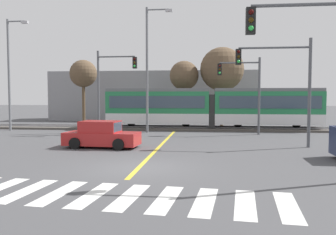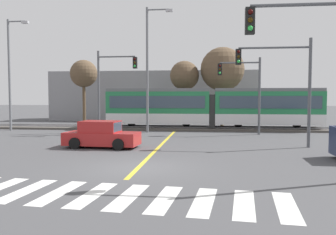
{
  "view_description": "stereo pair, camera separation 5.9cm",
  "coord_description": "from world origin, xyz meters",
  "px_view_note": "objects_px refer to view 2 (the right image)",
  "views": [
    {
      "loc": [
        2.83,
        -14.13,
        2.91
      ],
      "look_at": [
        0.31,
        7.8,
        1.6
      ],
      "focal_mm": 38.0,
      "sensor_mm": 36.0,
      "label": 1
    },
    {
      "loc": [
        2.89,
        -14.12,
        2.91
      ],
      "look_at": [
        0.31,
        7.8,
        1.6
      ],
      "focal_mm": 38.0,
      "sensor_mm": 36.0,
      "label": 2
    }
  ],
  "objects_px": {
    "bare_tree_east": "(222,69)",
    "traffic_light_mid_right": "(284,76)",
    "light_rail_tram": "(212,106)",
    "street_lamp_west": "(11,69)",
    "traffic_light_far_left": "(111,80)",
    "traffic_light_far_right": "(245,84)",
    "bare_tree_far_west": "(84,74)",
    "sedan_crossing": "(102,135)",
    "traffic_light_near_right": "(319,57)",
    "bare_tree_west": "(184,76)",
    "street_lamp_centre": "(149,63)"
  },
  "relations": [
    {
      "from": "street_lamp_centre",
      "to": "traffic_light_mid_right",
      "type": "bearing_deg",
      "value": -39.18
    },
    {
      "from": "traffic_light_mid_right",
      "to": "street_lamp_centre",
      "type": "relative_size",
      "value": 0.62
    },
    {
      "from": "traffic_light_mid_right",
      "to": "traffic_light_far_left",
      "type": "height_order",
      "value": "traffic_light_far_left"
    },
    {
      "from": "light_rail_tram",
      "to": "bare_tree_west",
      "type": "height_order",
      "value": "bare_tree_west"
    },
    {
      "from": "bare_tree_far_west",
      "to": "bare_tree_east",
      "type": "height_order",
      "value": "bare_tree_east"
    },
    {
      "from": "traffic_light_mid_right",
      "to": "street_lamp_west",
      "type": "relative_size",
      "value": 0.66
    },
    {
      "from": "traffic_light_mid_right",
      "to": "street_lamp_centre",
      "type": "distance_m",
      "value": 11.75
    },
    {
      "from": "traffic_light_far_right",
      "to": "bare_tree_far_west",
      "type": "height_order",
      "value": "bare_tree_far_west"
    },
    {
      "from": "traffic_light_far_right",
      "to": "bare_tree_far_west",
      "type": "relative_size",
      "value": 0.88
    },
    {
      "from": "sedan_crossing",
      "to": "traffic_light_mid_right",
      "type": "bearing_deg",
      "value": 7.66
    },
    {
      "from": "traffic_light_far_left",
      "to": "traffic_light_near_right",
      "type": "relative_size",
      "value": 1.02
    },
    {
      "from": "traffic_light_far_left",
      "to": "street_lamp_centre",
      "type": "bearing_deg",
      "value": 8.7
    },
    {
      "from": "traffic_light_far_left",
      "to": "bare_tree_west",
      "type": "xyz_separation_m",
      "value": [
        5.37,
        7.71,
        0.69
      ]
    },
    {
      "from": "street_lamp_west",
      "to": "street_lamp_centre",
      "type": "bearing_deg",
      "value": -0.72
    },
    {
      "from": "traffic_light_far_right",
      "to": "traffic_light_near_right",
      "type": "height_order",
      "value": "traffic_light_near_right"
    },
    {
      "from": "sedan_crossing",
      "to": "bare_tree_far_west",
      "type": "relative_size",
      "value": 0.65
    },
    {
      "from": "bare_tree_east",
      "to": "traffic_light_mid_right",
      "type": "bearing_deg",
      "value": -78.31
    },
    {
      "from": "traffic_light_near_right",
      "to": "bare_tree_far_west",
      "type": "xyz_separation_m",
      "value": [
        -16.56,
        22.96,
        0.97
      ]
    },
    {
      "from": "traffic_light_far_left",
      "to": "traffic_light_near_right",
      "type": "bearing_deg",
      "value": -53.01
    },
    {
      "from": "street_lamp_west",
      "to": "bare_tree_east",
      "type": "bearing_deg",
      "value": 21.06
    },
    {
      "from": "traffic_light_far_left",
      "to": "bare_tree_west",
      "type": "distance_m",
      "value": 9.42
    },
    {
      "from": "bare_tree_west",
      "to": "bare_tree_east",
      "type": "xyz_separation_m",
      "value": [
        3.74,
        -0.18,
        0.62
      ]
    },
    {
      "from": "traffic_light_far_left",
      "to": "bare_tree_far_west",
      "type": "bearing_deg",
      "value": 123.31
    },
    {
      "from": "light_rail_tram",
      "to": "traffic_light_far_right",
      "type": "height_order",
      "value": "traffic_light_far_right"
    },
    {
      "from": "traffic_light_near_right",
      "to": "light_rail_tram",
      "type": "bearing_deg",
      "value": 100.27
    },
    {
      "from": "bare_tree_east",
      "to": "traffic_light_near_right",
      "type": "bearing_deg",
      "value": -83.95
    },
    {
      "from": "street_lamp_west",
      "to": "bare_tree_far_west",
      "type": "xyz_separation_m",
      "value": [
        3.81,
        7.04,
        -0.05
      ]
    },
    {
      "from": "traffic_light_mid_right",
      "to": "bare_tree_west",
      "type": "xyz_separation_m",
      "value": [
        -6.72,
        14.6,
        0.85
      ]
    },
    {
      "from": "sedan_crossing",
      "to": "traffic_light_near_right",
      "type": "xyz_separation_m",
      "value": [
        9.75,
        -7.03,
        3.53
      ]
    },
    {
      "from": "traffic_light_far_right",
      "to": "traffic_light_mid_right",
      "type": "bearing_deg",
      "value": -77.05
    },
    {
      "from": "traffic_light_mid_right",
      "to": "street_lamp_centre",
      "type": "height_order",
      "value": "street_lamp_centre"
    },
    {
      "from": "traffic_light_far_right",
      "to": "traffic_light_far_left",
      "type": "bearing_deg",
      "value": 178.84
    },
    {
      "from": "traffic_light_far_left",
      "to": "street_lamp_west",
      "type": "relative_size",
      "value": 0.7
    },
    {
      "from": "bare_tree_west",
      "to": "traffic_light_near_right",
      "type": "bearing_deg",
      "value": -75.01
    },
    {
      "from": "traffic_light_near_right",
      "to": "street_lamp_west",
      "type": "xyz_separation_m",
      "value": [
        -20.37,
        15.92,
        1.01
      ]
    },
    {
      "from": "light_rail_tram",
      "to": "bare_tree_far_west",
      "type": "distance_m",
      "value": 14.1
    },
    {
      "from": "sedan_crossing",
      "to": "street_lamp_centre",
      "type": "height_order",
      "value": "street_lamp_centre"
    },
    {
      "from": "light_rail_tram",
      "to": "street_lamp_west",
      "type": "distance_m",
      "value": 17.5
    },
    {
      "from": "traffic_light_near_right",
      "to": "bare_tree_far_west",
      "type": "distance_m",
      "value": 28.32
    },
    {
      "from": "sedan_crossing",
      "to": "street_lamp_centre",
      "type": "bearing_deg",
      "value": 81.69
    },
    {
      "from": "sedan_crossing",
      "to": "traffic_light_near_right",
      "type": "distance_m",
      "value": 12.52
    },
    {
      "from": "sedan_crossing",
      "to": "bare_tree_east",
      "type": "height_order",
      "value": "bare_tree_east"
    },
    {
      "from": "traffic_light_far_left",
      "to": "street_lamp_west",
      "type": "bearing_deg",
      "value": 176.01
    },
    {
      "from": "sedan_crossing",
      "to": "light_rail_tram",
      "type": "bearing_deg",
      "value": 62.0
    },
    {
      "from": "light_rail_tram",
      "to": "street_lamp_west",
      "type": "relative_size",
      "value": 1.97
    },
    {
      "from": "bare_tree_far_west",
      "to": "bare_tree_east",
      "type": "distance_m",
      "value": 14.14
    },
    {
      "from": "sedan_crossing",
      "to": "traffic_light_mid_right",
      "type": "height_order",
      "value": "traffic_light_mid_right"
    },
    {
      "from": "bare_tree_far_west",
      "to": "bare_tree_west",
      "type": "relative_size",
      "value": 1.03
    },
    {
      "from": "traffic_light_far_right",
      "to": "bare_tree_east",
      "type": "relative_size",
      "value": 0.76
    },
    {
      "from": "bare_tree_far_west",
      "to": "bare_tree_east",
      "type": "relative_size",
      "value": 0.86
    }
  ]
}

